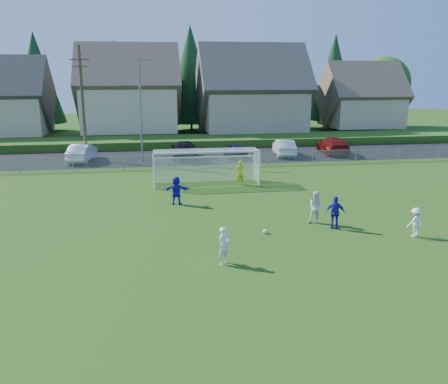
{
  "coord_description": "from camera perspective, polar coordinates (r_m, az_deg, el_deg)",
  "views": [
    {
      "loc": [
        -3.99,
        -16.64,
        7.7
      ],
      "look_at": [
        0.0,
        8.0,
        1.4
      ],
      "focal_mm": 38.0,
      "sensor_mm": 36.0,
      "label": 1
    }
  ],
  "objects": [
    {
      "name": "player_blue_a",
      "position": [
        24.57,
        13.25,
        -2.43
      ],
      "size": [
        1.07,
        0.75,
        1.69
      ],
      "primitive_type": "imported",
      "rotation": [
        0.0,
        0.0,
        2.75
      ],
      "color": "#1F12AC",
      "rests_on": "ground"
    },
    {
      "name": "car_f",
      "position": [
        45.57,
        7.24,
        5.31
      ],
      "size": [
        2.22,
        4.87,
        1.55
      ],
      "primitive_type": "imported",
      "rotation": [
        0.0,
        0.0,
        3.01
      ],
      "color": "white",
      "rests_on": "ground"
    },
    {
      "name": "ground",
      "position": [
        18.76,
        3.97,
        -10.1
      ],
      "size": [
        160.0,
        160.0,
        0.0
      ],
      "primitive_type": "plane",
      "color": "#193D0C",
      "rests_on": "ground"
    },
    {
      "name": "player_blue_b",
      "position": [
        28.5,
        -5.75,
        0.19
      ],
      "size": [
        1.66,
        0.89,
        1.71
      ],
      "primitive_type": "imported",
      "rotation": [
        0.0,
        0.0,
        2.88
      ],
      "color": "#1F12AC",
      "rests_on": "ground"
    },
    {
      "name": "grass_embankment",
      "position": [
        52.3,
        -4.76,
        6.1
      ],
      "size": [
        70.0,
        6.0,
        0.8
      ],
      "primitive_type": "cube",
      "color": "#1E420F",
      "rests_on": "ground"
    },
    {
      "name": "car_b",
      "position": [
        44.13,
        -16.72,
        4.55
      ],
      "size": [
        2.28,
        4.92,
        1.56
      ],
      "primitive_type": "imported",
      "rotation": [
        0.0,
        0.0,
        3.0
      ],
      "color": "white",
      "rests_on": "ground"
    },
    {
      "name": "player_white_c",
      "position": [
        24.62,
        22.04,
        -3.39
      ],
      "size": [
        1.01,
        0.71,
        1.43
      ],
      "primitive_type": "imported",
      "rotation": [
        0.0,
        0.0,
        3.35
      ],
      "color": "white",
      "rests_on": "ground"
    },
    {
      "name": "soccer_ball",
      "position": [
        23.48,
        4.97,
        -4.75
      ],
      "size": [
        0.22,
        0.22,
        0.22
      ],
      "primitive_type": "sphere",
      "color": "white",
      "rests_on": "ground"
    },
    {
      "name": "asphalt_lot",
      "position": [
        44.98,
        -3.99,
        4.28
      ],
      "size": [
        60.0,
        60.0,
        0.0
      ],
      "primitive_type": "plane",
      "color": "black",
      "rests_on": "ground"
    },
    {
      "name": "player_white_a",
      "position": [
        19.6,
        -0.02,
        -6.49
      ],
      "size": [
        0.68,
        0.66,
        1.57
      ],
      "primitive_type": "imported",
      "rotation": [
        0.0,
        0.0,
        0.73
      ],
      "color": "white",
      "rests_on": "ground"
    },
    {
      "name": "car_e",
      "position": [
        44.14,
        1.36,
        5.02
      ],
      "size": [
        1.88,
        4.11,
        1.36
      ],
      "primitive_type": "imported",
      "rotation": [
        0.0,
        0.0,
        3.21
      ],
      "color": "#14113E",
      "rests_on": "ground"
    },
    {
      "name": "tree_row",
      "position": [
        65.57,
        -4.93,
        13.43
      ],
      "size": [
        65.98,
        12.36,
        13.8
      ],
      "color": "#382616",
      "rests_on": "ground"
    },
    {
      "name": "player_white_b",
      "position": [
        25.15,
        11.05,
        -1.85
      ],
      "size": [
        0.99,
        0.86,
        1.75
      ],
      "primitive_type": "imported",
      "rotation": [
        0.0,
        0.0,
        -0.26
      ],
      "color": "white",
      "rests_on": "ground"
    },
    {
      "name": "houses_row",
      "position": [
        59.4,
        -3.54,
        13.79
      ],
      "size": [
        53.9,
        11.45,
        13.27
      ],
      "color": "tan",
      "rests_on": "ground"
    },
    {
      "name": "soccer_goal",
      "position": [
        33.49,
        -2.21,
        3.71
      ],
      "size": [
        7.42,
        1.9,
        2.5
      ],
      "color": "white",
      "rests_on": "ground"
    },
    {
      "name": "goalkeeper",
      "position": [
        33.33,
        1.93,
        2.33
      ],
      "size": [
        0.68,
        0.5,
        1.73
      ],
      "primitive_type": "imported",
      "rotation": [
        0.0,
        0.0,
        3.28
      ],
      "color": "#D0D118",
      "rests_on": "ground"
    },
    {
      "name": "car_d",
      "position": [
        44.15,
        -4.85,
        5.12
      ],
      "size": [
        2.29,
        5.51,
        1.59
      ],
      "primitive_type": "imported",
      "rotation": [
        0.0,
        0.0,
        3.15
      ],
      "color": "black",
      "rests_on": "ground"
    },
    {
      "name": "chainlink_fence",
      "position": [
        39.48,
        -3.26,
        3.83
      ],
      "size": [
        52.06,
        0.06,
        1.2
      ],
      "color": "gray",
      "rests_on": "ground"
    },
    {
      "name": "car_g",
      "position": [
        47.63,
        12.98,
        5.49
      ],
      "size": [
        2.9,
        5.79,
        1.62
      ],
      "primitive_type": "imported",
      "rotation": [
        0.0,
        0.0,
        3.02
      ],
      "color": "maroon",
      "rests_on": "ground"
    },
    {
      "name": "streetlight",
      "position": [
        42.74,
        -9.95,
        10.12
      ],
      "size": [
        1.38,
        0.18,
        9.0
      ],
      "color": "slate",
      "rests_on": "ground"
    },
    {
      "name": "utility_pole",
      "position": [
        44.06,
        -16.64,
        10.27
      ],
      "size": [
        1.6,
        0.26,
        10.0
      ],
      "color": "#473321",
      "rests_on": "ground"
    }
  ]
}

